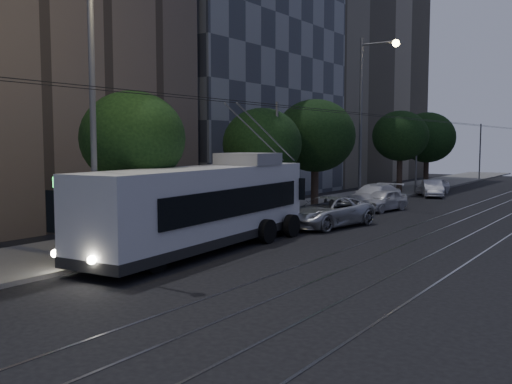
{
  "coord_description": "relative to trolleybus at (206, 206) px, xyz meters",
  "views": [
    {
      "loc": [
        9.62,
        -13.33,
        4.06
      ],
      "look_at": [
        -1.86,
        3.25,
        2.3
      ],
      "focal_mm": 40.0,
      "sensor_mm": 36.0,
      "label": 1
    }
  ],
  "objects": [
    {
      "name": "ground",
      "position": [
        4.1,
        -3.14,
        -1.67
      ],
      "size": [
        120.0,
        120.0,
        0.0
      ],
      "primitive_type": "plane",
      "color": "black",
      "rests_on": "ground"
    },
    {
      "name": "sidewalk",
      "position": [
        -3.4,
        16.86,
        -1.59
      ],
      "size": [
        5.0,
        90.0,
        0.15
      ],
      "primitive_type": "cube",
      "color": "slate",
      "rests_on": "ground"
    },
    {
      "name": "tram_rails",
      "position": [
        6.6,
        16.86,
        -1.66
      ],
      "size": [
        4.52,
        90.0,
        0.02
      ],
      "color": "gray",
      "rests_on": "ground"
    },
    {
      "name": "overhead_wires",
      "position": [
        -0.87,
        16.86,
        1.8
      ],
      "size": [
        2.23,
        90.0,
        6.0
      ],
      "color": "black",
      "rests_on": "ground"
    },
    {
      "name": "building_glass_mid",
      "position": [
        -14.9,
        18.86,
        11.75
      ],
      "size": [
        14.4,
        18.4,
        26.8
      ],
      "color": "#383D48",
      "rests_on": "ground"
    },
    {
      "name": "building_tan_far",
      "position": [
        -14.9,
        38.86,
        15.75
      ],
      "size": [
        14.4,
        22.4,
        34.8
      ],
      "color": "gray",
      "rests_on": "ground"
    },
    {
      "name": "trolleybus",
      "position": [
        0.0,
        0.0,
        0.0
      ],
      "size": [
        3.58,
        12.18,
        5.63
      ],
      "rotation": [
        0.0,
        0.0,
        0.09
      ],
      "color": "#B9B9BB",
      "rests_on": "ground"
    },
    {
      "name": "pickup_silver",
      "position": [
        1.06,
        7.82,
        -0.94
      ],
      "size": [
        3.29,
        5.57,
        1.45
      ],
      "primitive_type": "imported",
      "rotation": [
        0.0,
        0.0,
        -0.18
      ],
      "color": "#B8BBC0",
      "rests_on": "ground"
    },
    {
      "name": "car_white_a",
      "position": [
        0.79,
        15.37,
        -1.02
      ],
      "size": [
        2.13,
        3.99,
        1.29
      ],
      "primitive_type": "imported",
      "rotation": [
        0.0,
        0.0,
        -0.17
      ],
      "color": "silver",
      "rests_on": "ground"
    },
    {
      "name": "car_white_b",
      "position": [
        -0.19,
        16.36,
        -0.93
      ],
      "size": [
        2.35,
        5.2,
        1.48
      ],
      "primitive_type": "imported",
      "rotation": [
        0.0,
        0.0,
        -0.06
      ],
      "color": "silver",
      "rests_on": "ground"
    },
    {
      "name": "car_white_c",
      "position": [
        0.43,
        25.86,
        -1.04
      ],
      "size": [
        2.73,
        4.01,
        1.25
      ],
      "primitive_type": "imported",
      "rotation": [
        0.0,
        0.0,
        0.41
      ],
      "color": "silver",
      "rests_on": "ground"
    },
    {
      "name": "car_white_d",
      "position": [
        -0.2,
        28.02,
        -1.02
      ],
      "size": [
        1.87,
        3.91,
        1.29
      ],
      "primitive_type": "imported",
      "rotation": [
        0.0,
        0.0,
        -0.09
      ],
      "color": "white",
      "rests_on": "ground"
    },
    {
      "name": "tree_1",
      "position": [
        -2.4,
        -1.37,
        2.51
      ],
      "size": [
        3.98,
        3.98,
        6.0
      ],
      "color": "black",
      "rests_on": "ground"
    },
    {
      "name": "tree_2",
      "position": [
        -2.4,
        7.34,
        2.29
      ],
      "size": [
        4.0,
        4.0,
        5.78
      ],
      "color": "black",
      "rests_on": "ground"
    },
    {
      "name": "tree_3",
      "position": [
        -2.4,
        12.86,
        2.75
      ],
      "size": [
        4.7,
        4.7,
        6.55
      ],
      "color": "black",
      "rests_on": "ground"
    },
    {
      "name": "tree_4",
      "position": [
        -2.51,
        26.86,
        2.87
      ],
      "size": [
        4.38,
        4.38,
        6.53
      ],
      "color": "black",
      "rests_on": "ground"
    },
    {
      "name": "tree_5",
      "position": [
        -2.4,
        33.0,
        2.79
      ],
      "size": [
        4.86,
        4.86,
        6.66
      ],
      "color": "black",
      "rests_on": "ground"
    },
    {
      "name": "streetlamp_near",
      "position": [
        -0.67,
        -4.29,
        4.96
      ],
      "size": [
        2.65,
        0.44,
        11.12
      ],
      "color": "slate",
      "rests_on": "ground"
    },
    {
      "name": "streetlamp_far",
      "position": [
        -0.88,
        16.71,
        4.61
      ],
      "size": [
        2.52,
        0.44,
        10.47
      ],
      "color": "slate",
      "rests_on": "ground"
    }
  ]
}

